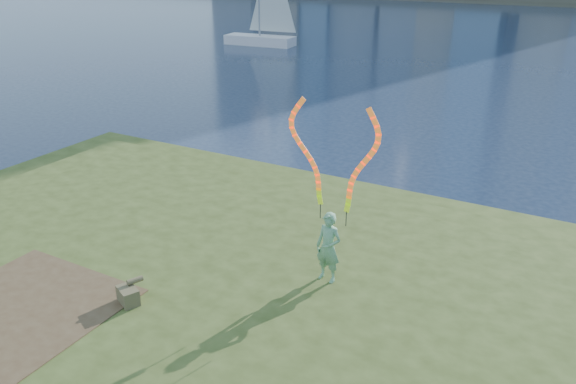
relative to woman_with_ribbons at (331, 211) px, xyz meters
The scene contains 6 objects.
ground 3.17m from the woman_with_ribbons, behind, with size 320.00×320.00×0.00m, color #18243C.
grassy_knoll 3.93m from the woman_with_ribbons, 129.85° to the right, with size 20.00×18.00×0.80m.
dirt_patch 5.83m from the woman_with_ribbons, 141.18° to the right, with size 3.20×3.00×0.02m, color #47331E.
woman_with_ribbons is the anchor object (origin of this frame).
canvas_bag 4.00m from the woman_with_ribbons, 138.58° to the right, with size 0.52×0.59×0.42m.
sailboat 34.86m from the woman_with_ribbons, 123.52° to the left, with size 5.81×2.17×8.74m.
Camera 1 is at (6.08, -8.27, 6.71)m, focal length 35.00 mm.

